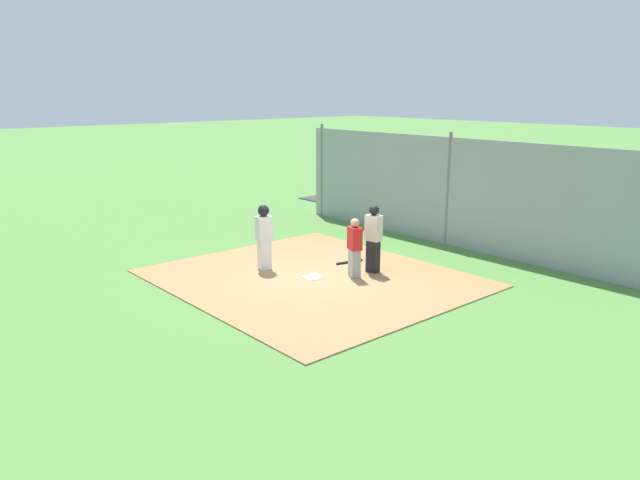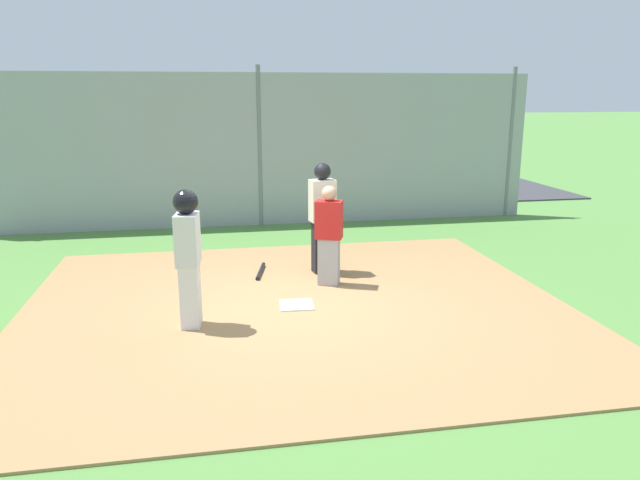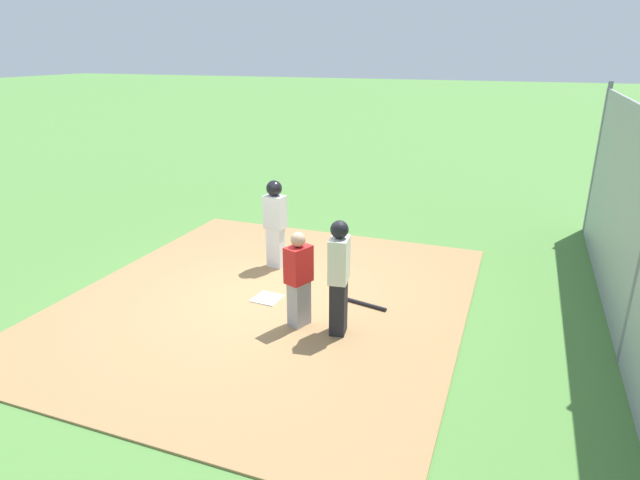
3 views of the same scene
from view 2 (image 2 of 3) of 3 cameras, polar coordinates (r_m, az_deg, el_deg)
ground_plane at (r=8.12m, az=-2.23°, el=-6.42°), size 140.00×140.00×0.00m
dirt_infield at (r=8.11m, az=-2.23°, el=-6.32°), size 7.20×6.40×0.03m
home_plate at (r=8.10m, az=-2.23°, el=-6.16°), size 0.47×0.47×0.02m
catcher at (r=8.78m, az=0.85°, el=0.51°), size 0.45×0.38×1.48m
umpire at (r=9.36m, az=0.23°, el=2.32°), size 0.41×0.31×1.73m
runner at (r=7.30m, az=-12.40°, el=-0.86°), size 0.31×0.41×1.69m
baseball_bat at (r=9.55m, az=-5.65°, el=-2.95°), size 0.23×0.80×0.06m
backstop_fence at (r=12.91m, az=-5.74°, el=8.43°), size 12.00×0.10×3.35m
parking_lot at (r=17.20m, az=-6.81°, el=4.44°), size 18.00×5.20×0.04m
parked_car_blue at (r=17.22m, az=4.21°, el=6.51°), size 4.41×2.35×1.28m
parked_car_silver at (r=17.56m, az=-16.18°, el=6.14°), size 4.35×2.21×1.28m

